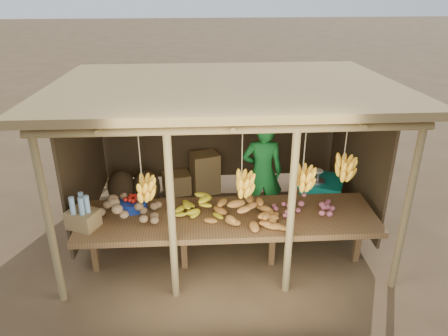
{
  "coord_description": "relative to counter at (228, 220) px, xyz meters",
  "views": [
    {
      "loc": [
        -0.35,
        -5.87,
        3.8
      ],
      "look_at": [
        0.0,
        0.0,
        1.05
      ],
      "focal_mm": 35.0,
      "sensor_mm": 36.0,
      "label": 1
    }
  ],
  "objects": [
    {
      "name": "ground",
      "position": [
        -0.0,
        0.95,
        -0.74
      ],
      "size": [
        60.0,
        60.0,
        0.0
      ],
      "primitive_type": "plane",
      "color": "brown",
      "rests_on": "ground"
    },
    {
      "name": "stall_structure",
      "position": [
        0.02,
        0.83,
        1.16
      ],
      "size": [
        4.7,
        3.5,
        2.43
      ],
      "color": "olive",
      "rests_on": "ground"
    },
    {
      "name": "counter",
      "position": [
        0.0,
        0.0,
        0.0
      ],
      "size": [
        3.9,
        1.05,
        0.8
      ],
      "color": "brown",
      "rests_on": "ground"
    },
    {
      "name": "potato_heap",
      "position": [
        -1.43,
        0.03,
        0.25
      ],
      "size": [
        1.11,
        0.67,
        0.37
      ],
      "primitive_type": null,
      "rotation": [
        0.0,
        0.0,
        -0.0
      ],
      "color": "olive",
      "rests_on": "counter"
    },
    {
      "name": "sweet_potato_heap",
      "position": [
        0.17,
        -0.09,
        0.24
      ],
      "size": [
        1.05,
        0.72,
        0.36
      ],
      "primitive_type": null,
      "rotation": [
        0.0,
        0.0,
        0.13
      ],
      "color": "#BD7930",
      "rests_on": "counter"
    },
    {
      "name": "onion_heap",
      "position": [
        1.0,
        0.0,
        0.24
      ],
      "size": [
        0.82,
        0.51,
        0.36
      ],
      "primitive_type": null,
      "rotation": [
        0.0,
        0.0,
        -0.04
      ],
      "color": "#C25E6E",
      "rests_on": "counter"
    },
    {
      "name": "banana_pile",
      "position": [
        -0.4,
        0.12,
        0.23
      ],
      "size": [
        0.67,
        0.54,
        0.35
      ],
      "primitive_type": null,
      "rotation": [
        0.0,
        0.0,
        -0.39
      ],
      "color": "yellow",
      "rests_on": "counter"
    },
    {
      "name": "tomato_basin",
      "position": [
        -1.26,
        0.26,
        0.14
      ],
      "size": [
        0.37,
        0.37,
        0.19
      ],
      "rotation": [
        0.0,
        0.0,
        -0.2
      ],
      "color": "navy",
      "rests_on": "counter"
    },
    {
      "name": "bottle_box",
      "position": [
        -1.83,
        -0.15,
        0.23
      ],
      "size": [
        0.44,
        0.41,
        0.45
      ],
      "color": "olive",
      "rests_on": "counter"
    },
    {
      "name": "vendor",
      "position": [
        0.6,
        1.12,
        0.13
      ],
      "size": [
        0.65,
        0.44,
        1.74
      ],
      "primitive_type": "imported",
      "rotation": [
        0.0,
        0.0,
        3.11
      ],
      "color": "#1B7D2F",
      "rests_on": "ground"
    },
    {
      "name": "tarp_crate",
      "position": [
        1.53,
        1.21,
        -0.37
      ],
      "size": [
        0.96,
        0.9,
        0.91
      ],
      "color": "brown",
      "rests_on": "ground"
    },
    {
      "name": "carton_stack",
      "position": [
        -0.44,
        2.15,
        -0.41
      ],
      "size": [
        1.08,
        0.49,
        0.75
      ],
      "color": "olive",
      "rests_on": "ground"
    },
    {
      "name": "burlap_sacks",
      "position": [
        -1.53,
        1.99,
        -0.45
      ],
      "size": [
        0.92,
        0.48,
        0.65
      ],
      "color": "#463620",
      "rests_on": "ground"
    }
  ]
}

